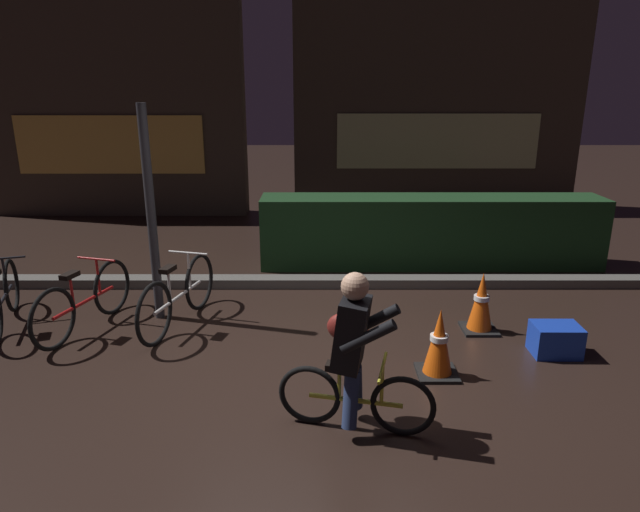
% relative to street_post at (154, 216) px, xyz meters
% --- Properties ---
extents(ground_plane, '(40.00, 40.00, 0.00)m').
position_rel_street_post_xyz_m(ground_plane, '(1.57, -1.20, -1.16)').
color(ground_plane, black).
extents(sidewalk_curb, '(12.00, 0.24, 0.12)m').
position_rel_street_post_xyz_m(sidewalk_curb, '(1.57, 1.00, -1.10)').
color(sidewalk_curb, '#56544F').
rests_on(sidewalk_curb, ground).
extents(hedge_row, '(4.80, 0.70, 1.00)m').
position_rel_street_post_xyz_m(hedge_row, '(3.37, 1.90, -0.66)').
color(hedge_row, '#19381C').
rests_on(hedge_row, ground).
extents(storefront_left, '(5.13, 0.54, 4.47)m').
position_rel_street_post_xyz_m(storefront_left, '(-2.24, 5.30, 1.06)').
color(storefront_left, '#42382D').
rests_on(storefront_left, ground).
extents(storefront_right, '(5.86, 0.54, 4.68)m').
position_rel_street_post_xyz_m(storefront_right, '(4.19, 6.00, 1.17)').
color(storefront_right, '#42382D').
rests_on(storefront_right, ground).
extents(street_post, '(0.10, 0.10, 2.32)m').
position_rel_street_post_xyz_m(street_post, '(0.00, 0.00, 0.00)').
color(street_post, '#2D2D33').
rests_on(street_post, ground).
extents(parked_bike_leftmost, '(0.55, 1.46, 0.70)m').
position_rel_street_post_xyz_m(parked_bike_leftmost, '(-1.59, -0.24, -0.84)').
color(parked_bike_leftmost, black).
rests_on(parked_bike_leftmost, ground).
extents(parked_bike_left_mid, '(0.53, 1.51, 0.72)m').
position_rel_street_post_xyz_m(parked_bike_left_mid, '(-0.68, -0.34, -0.83)').
color(parked_bike_left_mid, black).
rests_on(parked_bike_left_mid, ground).
extents(parked_bike_center_left, '(0.52, 1.59, 0.75)m').
position_rel_street_post_xyz_m(parked_bike_center_left, '(0.28, -0.22, -0.82)').
color(parked_bike_center_left, black).
rests_on(parked_bike_center_left, ground).
extents(traffic_cone_near, '(0.36, 0.36, 0.63)m').
position_rel_street_post_xyz_m(traffic_cone_near, '(2.85, -1.30, -0.86)').
color(traffic_cone_near, black).
rests_on(traffic_cone_near, ground).
extents(traffic_cone_far, '(0.36, 0.36, 0.65)m').
position_rel_street_post_xyz_m(traffic_cone_far, '(3.48, -0.36, -0.85)').
color(traffic_cone_far, black).
rests_on(traffic_cone_far, ground).
extents(blue_crate, '(0.44, 0.32, 0.30)m').
position_rel_street_post_xyz_m(blue_crate, '(4.06, -0.90, -1.01)').
color(blue_crate, '#193DB7').
rests_on(blue_crate, ground).
extents(cyclist, '(1.17, 0.60, 1.25)m').
position_rel_street_post_xyz_m(cyclist, '(2.04, -2.09, -0.53)').
color(cyclist, black).
rests_on(cyclist, ground).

